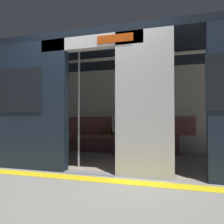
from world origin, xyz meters
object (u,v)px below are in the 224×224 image
at_px(grab_pole_door, 79,107).
at_px(grab_pole_far, 120,106).
at_px(person_seated, 122,126).
at_px(bench_seat, 122,139).
at_px(handbag, 107,131).
at_px(train_car, 109,88).
at_px(book, 137,134).

distance_m(grab_pole_door, grab_pole_far, 0.74).
bearing_deg(person_seated, bench_seat, -72.50).
xyz_separation_m(handbag, grab_pole_far, (-0.79, 1.73, 0.55)).
relative_size(train_car, person_seated, 5.45).
relative_size(book, grab_pole_far, 0.10).
bearing_deg(person_seated, train_car, 85.97).
bearing_deg(grab_pole_door, handbag, -88.41).
xyz_separation_m(train_car, grab_pole_far, (-0.42, 0.69, -0.42)).
bearing_deg(grab_pole_far, grab_pole_door, 7.53).
distance_m(book, grab_pole_door, 2.06).
relative_size(handbag, grab_pole_far, 0.12).
height_order(train_car, grab_pole_far, train_car).
relative_size(bench_seat, handbag, 10.54).
height_order(person_seated, handbag, person_seated).
height_order(grab_pole_door, grab_pole_far, same).
bearing_deg(handbag, train_car, 109.55).
bearing_deg(book, handbag, -23.91).
xyz_separation_m(book, grab_pole_far, (0.01, 1.72, 0.62)).
distance_m(bench_seat, grab_pole_door, 1.96).
bearing_deg(book, bench_seat, -17.12).
distance_m(handbag, grab_pole_far, 1.98).
distance_m(train_car, bench_seat, 1.53).
height_order(handbag, grab_pole_door, grab_pole_door).
bearing_deg(train_car, handbag, -70.45).
xyz_separation_m(train_car, handbag, (0.37, -1.04, -0.97)).
height_order(train_car, person_seated, train_car).
relative_size(book, grab_pole_door, 0.10).
bearing_deg(bench_seat, grab_pole_door, 78.32).
relative_size(grab_pole_door, grab_pole_far, 1.00).
distance_m(train_car, grab_pole_door, 0.95).
distance_m(bench_seat, book, 0.40).
height_order(handbag, grab_pole_far, grab_pole_far).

